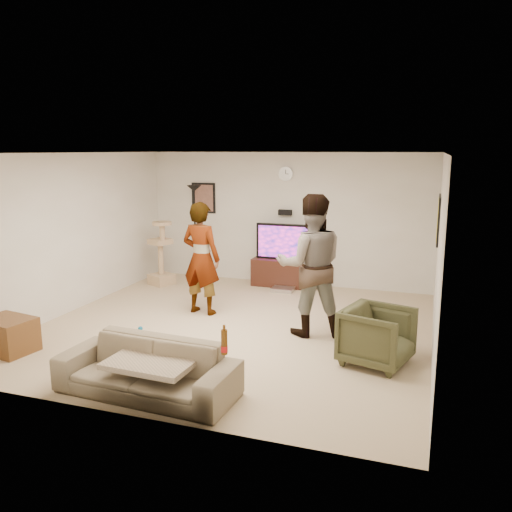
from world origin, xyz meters
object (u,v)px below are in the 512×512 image
(floor_lamp, at_px, (195,234))
(cat_tree, at_px, (161,253))
(tv, at_px, (286,242))
(side_table, at_px, (8,335))
(armchair, at_px, (377,336))
(person_left, at_px, (201,258))
(person_right, at_px, (311,265))
(tv_stand, at_px, (285,273))
(sofa, at_px, (147,369))
(beer_bottle, at_px, (224,342))

(floor_lamp, height_order, cat_tree, floor_lamp)
(tv, distance_m, side_table, 5.01)
(armchair, height_order, side_table, armchair)
(person_left, xyz_separation_m, armchair, (2.84, -1.16, -0.53))
(cat_tree, relative_size, person_right, 0.63)
(side_table, bearing_deg, tv_stand, 60.22)
(sofa, height_order, side_table, sofa)
(person_left, bearing_deg, armchair, 165.98)
(person_right, relative_size, side_table, 2.99)
(tv, bearing_deg, armchair, -57.44)
(tv_stand, distance_m, armchair, 3.79)
(person_right, bearing_deg, person_left, -31.82)
(cat_tree, height_order, side_table, cat_tree)
(tv_stand, height_order, person_left, person_left)
(tv_stand, height_order, side_table, tv_stand)
(tv_stand, xyz_separation_m, tv, (-0.00, 0.00, 0.59))
(floor_lamp, relative_size, side_table, 2.85)
(tv, relative_size, person_right, 0.57)
(tv_stand, distance_m, side_table, 4.97)
(tv_stand, bearing_deg, cat_tree, -164.12)
(tv_stand, relative_size, beer_bottle, 4.97)
(sofa, distance_m, armchair, 2.72)
(person_right, height_order, side_table, person_right)
(tv_stand, bearing_deg, tv, 180.00)
(tv, bearing_deg, side_table, -119.78)
(cat_tree, xyz_separation_m, side_table, (-0.18, -3.67, -0.40))
(person_left, xyz_separation_m, sofa, (0.63, -2.75, -0.60))
(tv, distance_m, sofa, 4.82)
(beer_bottle, bearing_deg, cat_tree, 126.01)
(tv, height_order, cat_tree, cat_tree)
(floor_lamp, height_order, side_table, floor_lamp)
(floor_lamp, relative_size, person_right, 0.96)
(cat_tree, distance_m, side_table, 3.69)
(cat_tree, bearing_deg, side_table, -92.86)
(tv_stand, distance_m, beer_bottle, 4.86)
(side_table, bearing_deg, sofa, -11.45)
(tv_stand, xyz_separation_m, cat_tree, (-2.29, -0.65, 0.36))
(floor_lamp, xyz_separation_m, beer_bottle, (2.47, -4.54, -0.25))
(sofa, bearing_deg, person_left, 105.87)
(person_left, distance_m, sofa, 2.89)
(cat_tree, xyz_separation_m, person_left, (1.49, -1.38, 0.27))
(tv_stand, xyz_separation_m, beer_bottle, (0.72, -4.78, 0.43))
(floor_lamp, distance_m, person_right, 3.52)
(person_left, bearing_deg, tv_stand, -103.18)
(sofa, height_order, beer_bottle, beer_bottle)
(tv, bearing_deg, floor_lamp, -172.18)
(person_left, relative_size, side_table, 2.69)
(tv, height_order, sofa, tv)
(floor_lamp, distance_m, beer_bottle, 5.18)
(person_left, bearing_deg, side_table, 62.02)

